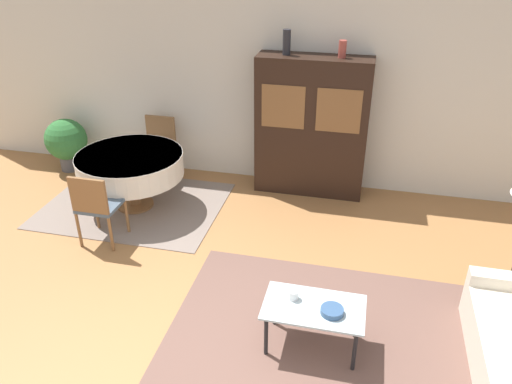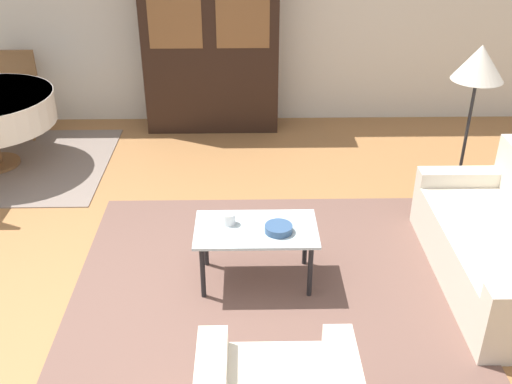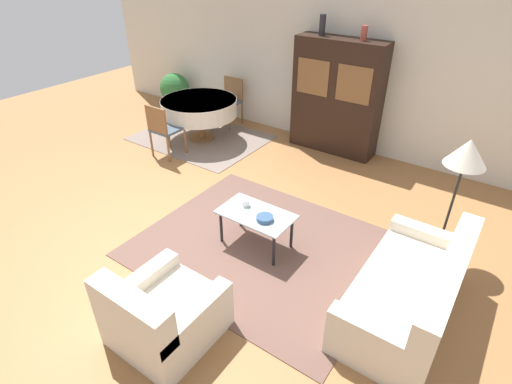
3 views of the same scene
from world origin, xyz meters
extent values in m
plane|color=#9E6B3D|center=(0.00, 0.00, 0.00)|extent=(14.00, 14.00, 0.00)
cube|color=beige|center=(0.00, 3.63, 1.35)|extent=(10.00, 0.06, 2.70)
cube|color=brown|center=(1.03, 0.40, 0.01)|extent=(2.82, 2.38, 0.01)
cube|color=gray|center=(-1.71, 2.37, 0.01)|extent=(2.32, 1.76, 0.01)
cylinder|color=black|center=(0.57, 0.20, 0.22)|extent=(0.04, 0.04, 0.43)
cylinder|color=black|center=(1.32, 0.20, 0.22)|extent=(0.04, 0.04, 0.43)
cylinder|color=black|center=(0.57, 0.59, 0.22)|extent=(0.04, 0.04, 0.43)
cylinder|color=black|center=(1.32, 0.59, 0.22)|extent=(0.04, 0.04, 0.43)
cube|color=silver|center=(0.95, 0.39, 0.45)|extent=(0.87, 0.51, 0.02)
cube|color=black|center=(0.50, 3.36, 0.94)|extent=(1.48, 0.44, 1.88)
cube|color=brown|center=(0.15, 3.14, 1.27)|extent=(0.56, 0.01, 0.56)
cube|color=brown|center=(0.86, 3.14, 1.27)|extent=(0.56, 0.01, 0.56)
cylinder|color=brown|center=(-1.68, 2.35, 0.03)|extent=(0.48, 0.48, 0.03)
cylinder|color=brown|center=(-1.68, 2.35, 0.23)|extent=(0.14, 0.14, 0.45)
cylinder|color=silver|center=(-1.68, 2.35, 0.61)|extent=(1.35, 1.35, 0.30)
cylinder|color=silver|center=(-1.68, 2.35, 0.74)|extent=(1.36, 1.36, 0.03)
cylinder|color=brown|center=(-1.89, 1.74, 0.23)|extent=(0.04, 0.04, 0.44)
cylinder|color=brown|center=(-1.48, 1.74, 0.23)|extent=(0.04, 0.04, 0.44)
cylinder|color=brown|center=(-1.89, 1.34, 0.23)|extent=(0.04, 0.04, 0.44)
cylinder|color=brown|center=(-1.48, 1.34, 0.23)|extent=(0.04, 0.04, 0.44)
cube|color=#475666|center=(-1.68, 1.54, 0.47)|extent=(0.44, 0.44, 0.04)
cube|color=brown|center=(-1.68, 1.34, 0.70)|extent=(0.44, 0.04, 0.42)
cylinder|color=brown|center=(-1.48, 2.97, 0.23)|extent=(0.04, 0.04, 0.44)
cylinder|color=brown|center=(-1.89, 2.97, 0.23)|extent=(0.04, 0.04, 0.44)
cylinder|color=brown|center=(-1.48, 3.37, 0.23)|extent=(0.04, 0.04, 0.44)
cylinder|color=brown|center=(-1.89, 3.37, 0.23)|extent=(0.04, 0.04, 0.44)
cube|color=#475666|center=(-1.68, 3.17, 0.47)|extent=(0.44, 0.44, 0.04)
cube|color=brown|center=(-1.68, 3.37, 0.70)|extent=(0.44, 0.04, 0.42)
cylinder|color=black|center=(2.79, 1.54, 0.01)|extent=(0.28, 0.28, 0.02)
cylinder|color=white|center=(0.75, 0.45, 0.50)|extent=(0.09, 0.09, 0.09)
cylinder|color=#33517A|center=(1.10, 0.34, 0.48)|extent=(0.20, 0.20, 0.05)
cylinder|color=#232328|center=(0.13, 3.36, 2.04)|extent=(0.10, 0.10, 0.31)
cylinder|color=#9E4238|center=(0.83, 3.36, 1.99)|extent=(0.10, 0.10, 0.21)
cylinder|color=#4C4C51|center=(-3.14, 3.18, 0.11)|extent=(0.29, 0.29, 0.23)
sphere|color=#2D6B33|center=(-3.14, 3.18, 0.49)|extent=(0.62, 0.62, 0.62)
camera|label=1|loc=(1.21, -2.92, 3.35)|focal=35.00mm
camera|label=2|loc=(0.88, -3.19, 2.73)|focal=42.00mm
camera|label=3|loc=(3.12, -2.71, 3.11)|focal=28.00mm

